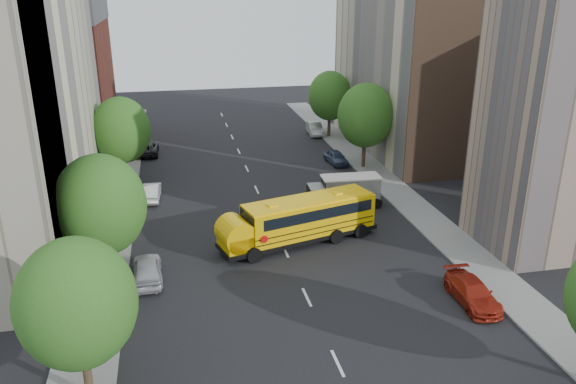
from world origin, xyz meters
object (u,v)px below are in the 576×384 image
object	(u,v)px
street_tree_0	(77,303)
parked_car_2	(147,148)
street_tree_4	(366,116)
street_tree_5	(330,96)
safari_truck	(345,190)
parked_car_4	(336,157)
street_tree_1	(100,205)
parked_car_0	(147,269)
parked_car_3	(472,292)
parked_car_5	(315,129)
parked_car_1	(151,192)
school_bus	(298,219)
street_tree_2	(121,130)

from	to	relation	value
street_tree_0	parked_car_2	world-z (taller)	street_tree_0
street_tree_4	street_tree_5	size ratio (longest dim) A/B	1.08
safari_truck	parked_car_4	bearing A→B (deg)	79.99
street_tree_4	parked_car_2	size ratio (longest dim) A/B	1.72
street_tree_1	parked_car_0	world-z (taller)	street_tree_1
parked_car_3	parked_car_5	xyz separation A→B (m)	(0.80, 37.56, 0.06)
parked_car_2	parked_car_4	world-z (taller)	parked_car_2
street_tree_0	parked_car_5	world-z (taller)	street_tree_0
street_tree_5	parked_car_1	bearing A→B (deg)	-140.28
school_bus	safari_truck	world-z (taller)	school_bus
parked_car_1	parked_car_2	bearing A→B (deg)	-83.70
parked_car_1	street_tree_1	bearing A→B (deg)	84.66
street_tree_1	safari_truck	size ratio (longest dim) A/B	1.36
street_tree_4	street_tree_2	bearing A→B (deg)	180.00
street_tree_1	safari_truck	bearing A→B (deg)	27.28
street_tree_5	parked_car_3	world-z (taller)	street_tree_5
parked_car_1	parked_car_5	size ratio (longest dim) A/B	0.95
safari_truck	parked_car_4	xyz separation A→B (m)	(2.52, 10.84, -0.65)
street_tree_4	parked_car_0	distance (m)	27.19
street_tree_4	street_tree_5	bearing A→B (deg)	90.00
parked_car_5	street_tree_4	bearing A→B (deg)	-79.82
street_tree_2	street_tree_5	bearing A→B (deg)	28.61
parked_car_1	parked_car_3	size ratio (longest dim) A/B	0.91
parked_car_1	parked_car_4	distance (m)	18.66
street_tree_5	parked_car_3	bearing A→B (deg)	-93.45
school_bus	parked_car_3	xyz separation A→B (m)	(7.72, -9.47, -1.12)
safari_truck	parked_car_1	size ratio (longest dim) A/B	1.44
parked_car_2	parked_car_5	world-z (taller)	parked_car_5
street_tree_1	street_tree_5	size ratio (longest dim) A/B	1.05
street_tree_1	parked_car_4	bearing A→B (deg)	44.93
street_tree_4	parked_car_4	distance (m)	5.25
street_tree_1	school_bus	bearing A→B (deg)	14.07
street_tree_2	school_bus	size ratio (longest dim) A/B	0.67
street_tree_5	parked_car_4	bearing A→B (deg)	-102.12
street_tree_1	school_bus	size ratio (longest dim) A/B	0.69
street_tree_0	street_tree_4	xyz separation A→B (m)	(22.00, 28.00, 0.43)
street_tree_0	street_tree_1	world-z (taller)	street_tree_1
street_tree_5	school_bus	bearing A→B (deg)	-110.20
street_tree_4	parked_car_1	distance (m)	20.77
parked_car_5	street_tree_5	bearing A→B (deg)	-34.39
school_bus	parked_car_5	distance (m)	29.37
school_bus	parked_car_0	world-z (taller)	school_bus
parked_car_5	safari_truck	bearing A→B (deg)	-94.43
street_tree_4	street_tree_1	bearing A→B (deg)	-140.71
street_tree_2	parked_car_0	size ratio (longest dim) A/B	1.80
parked_car_3	parked_car_1	bearing A→B (deg)	132.96
street_tree_5	parked_car_3	distance (m)	36.74
street_tree_5	street_tree_1	bearing A→B (deg)	-126.25
parked_car_1	parked_car_3	xyz separation A→B (m)	(17.60, -19.99, -0.02)
street_tree_1	parked_car_1	xyz separation A→B (m)	(2.20, 13.55, -4.28)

